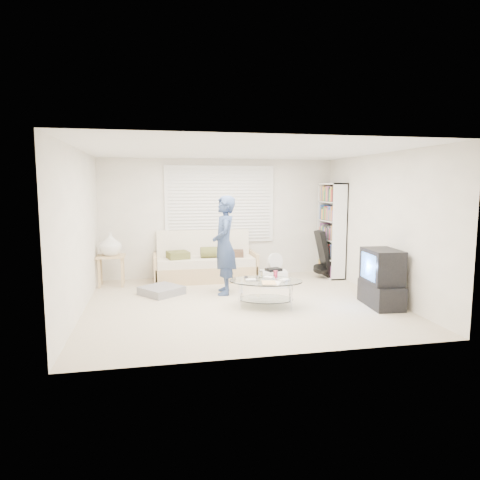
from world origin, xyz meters
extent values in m
plane|color=#C2B096|center=(0.00, 0.00, 0.00)|extent=(5.00, 5.00, 0.00)
cube|color=white|center=(0.00, 2.25, 1.25)|extent=(5.00, 0.02, 2.50)
cube|color=white|center=(0.00, -2.25, 1.25)|extent=(5.00, 0.02, 2.50)
cube|color=white|center=(-2.50, 0.00, 1.25)|extent=(0.02, 4.50, 2.50)
cube|color=white|center=(2.50, 0.00, 1.25)|extent=(0.02, 4.50, 2.50)
cube|color=white|center=(0.00, 0.00, 2.50)|extent=(5.00, 4.50, 0.02)
cube|color=white|center=(0.00, 2.22, 1.55)|extent=(2.32, 0.06, 1.62)
cube|color=black|center=(0.00, 2.21, 1.55)|extent=(2.20, 0.01, 1.50)
cube|color=silver|center=(0.00, 2.18, 1.55)|extent=(2.16, 0.04, 1.50)
cube|color=silver|center=(0.00, 2.20, 1.55)|extent=(2.32, 0.08, 1.62)
cube|color=tan|center=(-0.37, 1.83, 0.16)|extent=(2.03, 0.81, 0.32)
cube|color=beige|center=(-0.37, 1.81, 0.41)|extent=(1.94, 0.75, 0.16)
cube|color=beige|center=(-0.37, 2.15, 0.71)|extent=(1.94, 0.23, 0.62)
cube|color=tan|center=(-1.38, 1.83, 0.28)|extent=(0.06, 0.81, 0.57)
cube|color=tan|center=(0.64, 1.83, 0.28)|extent=(0.06, 0.81, 0.57)
cube|color=#505B29|center=(-0.93, 1.78, 0.56)|extent=(0.48, 0.48, 0.14)
cylinder|color=#505B29|center=(-0.22, 1.75, 0.60)|extent=(0.51, 0.22, 0.22)
cube|color=#3F291F|center=(0.24, 1.81, 0.55)|extent=(0.42, 0.42, 0.12)
cube|color=slate|center=(-1.28, 0.85, 0.07)|extent=(0.88, 0.88, 0.14)
cube|color=tan|center=(-2.22, 1.71, 0.58)|extent=(0.53, 0.42, 0.04)
cube|color=tan|center=(-2.43, 1.56, 0.29)|extent=(0.04, 0.04, 0.57)
cube|color=tan|center=(-2.01, 1.56, 0.29)|extent=(0.04, 0.04, 0.57)
cube|color=tan|center=(-2.43, 1.87, 0.29)|extent=(0.04, 0.04, 0.57)
cube|color=tan|center=(-2.01, 1.87, 0.29)|extent=(0.04, 0.04, 0.57)
imported|color=white|center=(-2.22, 1.71, 0.83)|extent=(0.43, 0.43, 0.45)
cube|color=white|center=(2.33, 1.71, 1.00)|extent=(0.32, 0.84, 2.00)
cube|color=black|center=(2.11, 1.58, 0.52)|extent=(0.34, 0.36, 0.99)
cylinder|color=black|center=(2.07, 1.58, 0.19)|extent=(0.36, 0.37, 0.17)
cylinder|color=white|center=(1.02, 1.48, 0.01)|extent=(0.24, 0.24, 0.03)
cylinder|color=white|center=(1.02, 1.48, 0.17)|extent=(0.03, 0.03, 0.30)
cylinder|color=white|center=(1.02, 1.48, 0.41)|extent=(0.37, 0.24, 0.36)
cylinder|color=white|center=(1.02, 1.48, 0.41)|extent=(0.11, 0.09, 0.09)
cube|color=white|center=(0.86, 1.05, 0.15)|extent=(0.55, 0.43, 0.30)
cube|color=black|center=(0.86, 1.05, 0.33)|extent=(0.33, 0.28, 0.05)
cube|color=black|center=(2.20, -0.61, 0.19)|extent=(0.52, 0.89, 0.38)
cube|color=black|center=(2.20, -0.61, 0.66)|extent=(0.53, 0.75, 0.55)
cube|color=#518EE8|center=(1.97, -0.59, 0.66)|extent=(0.06, 0.55, 0.42)
ellipsoid|color=silver|center=(0.35, -0.28, 0.43)|extent=(1.33, 1.03, 0.02)
ellipsoid|color=silver|center=(0.35, -0.28, 0.13)|extent=(1.02, 0.79, 0.01)
cylinder|color=silver|center=(-0.10, -0.40, 0.20)|extent=(0.03, 0.03, 0.41)
cylinder|color=silver|center=(0.67, -0.62, 0.20)|extent=(0.03, 0.03, 0.41)
cylinder|color=silver|center=(0.02, 0.05, 0.20)|extent=(0.03, 0.03, 0.41)
cylinder|color=silver|center=(0.80, -0.17, 0.20)|extent=(0.03, 0.03, 0.41)
cube|color=white|center=(0.10, -0.30, 0.45)|extent=(0.16, 0.11, 0.04)
cube|color=white|center=(0.43, -0.19, 0.45)|extent=(0.19, 0.19, 0.04)
cube|color=white|center=(0.62, -0.41, 0.45)|extent=(0.19, 0.19, 0.04)
cylinder|color=silver|center=(0.32, -0.07, 0.49)|extent=(0.07, 0.07, 0.11)
cylinder|color=#D1385D|center=(0.56, -0.12, 0.50)|extent=(0.07, 0.07, 0.12)
cube|color=black|center=(0.07, -0.07, 0.45)|extent=(0.08, 0.19, 0.02)
cube|color=white|center=(0.40, -0.50, 0.44)|extent=(0.36, 0.39, 0.01)
cube|color=#E9B877|center=(0.34, -0.50, 0.45)|extent=(0.26, 0.32, 0.01)
imported|color=navy|center=(-0.16, 0.69, 0.88)|extent=(0.50, 0.69, 1.77)
camera|label=1|loc=(-1.39, -6.78, 1.95)|focal=32.00mm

